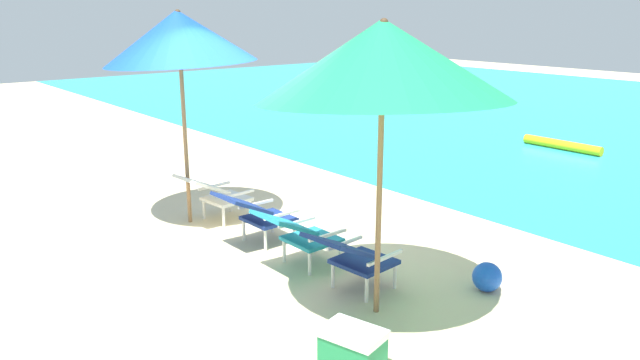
{
  "coord_description": "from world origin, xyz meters",
  "views": [
    {
      "loc": [
        5.25,
        -3.62,
        2.64
      ],
      "look_at": [
        0.0,
        0.67,
        0.75
      ],
      "focal_mm": 34.16,
      "sensor_mm": 36.0,
      "label": 1
    }
  ],
  "objects_px": {
    "lounge_chair_near_left": "(256,212)",
    "lounge_chair_far_right": "(352,255)",
    "beach_ball": "(487,277)",
    "beach_umbrella_right": "(383,61)",
    "beach_umbrella_left": "(179,37)",
    "lounge_chair_near_right": "(299,232)",
    "cooler_box": "(353,348)",
    "swim_buoy": "(562,145)",
    "lounge_chair_far_left": "(215,192)"
  },
  "relations": [
    {
      "from": "lounge_chair_near_left",
      "to": "lounge_chair_far_right",
      "type": "distance_m",
      "value": 1.64
    },
    {
      "from": "lounge_chair_near_left",
      "to": "lounge_chair_far_right",
      "type": "height_order",
      "value": "same"
    },
    {
      "from": "lounge_chair_near_left",
      "to": "beach_ball",
      "type": "relative_size",
      "value": 3.06
    },
    {
      "from": "beach_umbrella_right",
      "to": "beach_ball",
      "type": "distance_m",
      "value": 2.42
    },
    {
      "from": "lounge_chair_far_right",
      "to": "beach_ball",
      "type": "xyz_separation_m",
      "value": [
        0.79,
        1.06,
        -0.26
      ]
    },
    {
      "from": "lounge_chair_far_right",
      "to": "beach_umbrella_left",
      "type": "bearing_deg",
      "value": -175.4
    },
    {
      "from": "lounge_chair_near_right",
      "to": "beach_ball",
      "type": "bearing_deg",
      "value": 34.06
    },
    {
      "from": "lounge_chair_near_left",
      "to": "cooler_box",
      "type": "xyz_separation_m",
      "value": [
        2.58,
        -0.84,
        -0.24
      ]
    },
    {
      "from": "swim_buoy",
      "to": "beach_umbrella_right",
      "type": "bearing_deg",
      "value": -71.7
    },
    {
      "from": "lounge_chair_far_right",
      "to": "beach_umbrella_left",
      "type": "xyz_separation_m",
      "value": [
        -2.87,
        -0.23,
        1.93
      ]
    },
    {
      "from": "swim_buoy",
      "to": "lounge_chair_far_left",
      "type": "xyz_separation_m",
      "value": [
        -0.57,
        -7.41,
        0.31
      ]
    },
    {
      "from": "swim_buoy",
      "to": "cooler_box",
      "type": "height_order",
      "value": "cooler_box"
    },
    {
      "from": "beach_umbrella_left",
      "to": "cooler_box",
      "type": "distance_m",
      "value": 4.42
    },
    {
      "from": "lounge_chair_near_left",
      "to": "beach_umbrella_right",
      "type": "distance_m",
      "value": 2.76
    },
    {
      "from": "lounge_chair_far_left",
      "to": "swim_buoy",
      "type": "bearing_deg",
      "value": 85.63
    },
    {
      "from": "lounge_chair_far_left",
      "to": "beach_umbrella_right",
      "type": "relative_size",
      "value": 0.32
    },
    {
      "from": "lounge_chair_far_left",
      "to": "beach_umbrella_right",
      "type": "distance_m",
      "value": 3.56
    },
    {
      "from": "beach_umbrella_right",
      "to": "lounge_chair_far_left",
      "type": "bearing_deg",
      "value": 178.2
    },
    {
      "from": "lounge_chair_near_right",
      "to": "lounge_chair_far_right",
      "type": "height_order",
      "value": "same"
    },
    {
      "from": "lounge_chair_near_left",
      "to": "lounge_chair_far_right",
      "type": "relative_size",
      "value": 0.96
    },
    {
      "from": "lounge_chair_far_left",
      "to": "beach_umbrella_right",
      "type": "xyz_separation_m",
      "value": [
        3.05,
        -0.1,
        1.84
      ]
    },
    {
      "from": "lounge_chair_near_right",
      "to": "cooler_box",
      "type": "relative_size",
      "value": 1.64
    },
    {
      "from": "beach_umbrella_left",
      "to": "beach_umbrella_right",
      "type": "bearing_deg",
      "value": 2.76
    },
    {
      "from": "lounge_chair_far_left",
      "to": "beach_umbrella_right",
      "type": "height_order",
      "value": "beach_umbrella_right"
    },
    {
      "from": "lounge_chair_near_right",
      "to": "beach_ball",
      "type": "distance_m",
      "value": 1.95
    },
    {
      "from": "swim_buoy",
      "to": "cooler_box",
      "type": "xyz_separation_m",
      "value": [
        3.01,
        -8.28,
        0.06
      ]
    },
    {
      "from": "beach_umbrella_left",
      "to": "beach_umbrella_right",
      "type": "height_order",
      "value": "beach_umbrella_left"
    },
    {
      "from": "beach_ball",
      "to": "cooler_box",
      "type": "relative_size",
      "value": 0.54
    },
    {
      "from": "lounge_chair_far_left",
      "to": "lounge_chair_near_left",
      "type": "bearing_deg",
      "value": -1.47
    },
    {
      "from": "swim_buoy",
      "to": "beach_umbrella_right",
      "type": "xyz_separation_m",
      "value": [
        2.48,
        -7.51,
        2.15
      ]
    },
    {
      "from": "swim_buoy",
      "to": "beach_umbrella_right",
      "type": "height_order",
      "value": "beach_umbrella_right"
    },
    {
      "from": "lounge_chair_far_left",
      "to": "cooler_box",
      "type": "distance_m",
      "value": 3.69
    },
    {
      "from": "swim_buoy",
      "to": "lounge_chair_far_left",
      "type": "bearing_deg",
      "value": -94.37
    },
    {
      "from": "lounge_chair_far_right",
      "to": "beach_umbrella_right",
      "type": "distance_m",
      "value": 1.89
    },
    {
      "from": "swim_buoy",
      "to": "beach_ball",
      "type": "distance_m",
      "value": 6.99
    },
    {
      "from": "beach_ball",
      "to": "lounge_chair_far_right",
      "type": "bearing_deg",
      "value": -126.53
    },
    {
      "from": "swim_buoy",
      "to": "lounge_chair_near_left",
      "type": "height_order",
      "value": "lounge_chair_near_left"
    },
    {
      "from": "lounge_chair_near_left",
      "to": "cooler_box",
      "type": "height_order",
      "value": "lounge_chair_near_left"
    },
    {
      "from": "lounge_chair_far_left",
      "to": "lounge_chair_far_right",
      "type": "height_order",
      "value": "same"
    },
    {
      "from": "swim_buoy",
      "to": "lounge_chair_far_right",
      "type": "xyz_separation_m",
      "value": [
        2.07,
        -7.44,
        0.31
      ]
    },
    {
      "from": "swim_buoy",
      "to": "lounge_chair_far_left",
      "type": "distance_m",
      "value": 7.44
    },
    {
      "from": "swim_buoy",
      "to": "lounge_chair_near_left",
      "type": "distance_m",
      "value": 7.46
    },
    {
      "from": "cooler_box",
      "to": "lounge_chair_near_left",
      "type": "bearing_deg",
      "value": 161.96
    },
    {
      "from": "lounge_chair_far_left",
      "to": "beach_umbrella_left",
      "type": "height_order",
      "value": "beach_umbrella_left"
    },
    {
      "from": "beach_umbrella_right",
      "to": "lounge_chair_near_right",
      "type": "bearing_deg",
      "value": 177.48
    },
    {
      "from": "lounge_chair_near_right",
      "to": "lounge_chair_far_right",
      "type": "distance_m",
      "value": 0.81
    },
    {
      "from": "lounge_chair_far_left",
      "to": "beach_ball",
      "type": "distance_m",
      "value": 3.59
    },
    {
      "from": "beach_ball",
      "to": "cooler_box",
      "type": "xyz_separation_m",
      "value": [
        0.15,
        -1.9,
        0.02
      ]
    },
    {
      "from": "beach_umbrella_right",
      "to": "beach_umbrella_left",
      "type": "bearing_deg",
      "value": -177.24
    },
    {
      "from": "beach_ball",
      "to": "lounge_chair_far_left",
      "type": "bearing_deg",
      "value": -163.14
    }
  ]
}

